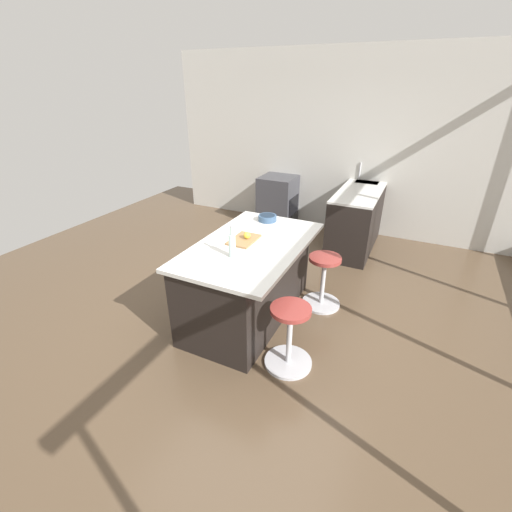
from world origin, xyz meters
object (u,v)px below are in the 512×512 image
Objects in this scene: oven_range at (278,201)px; stool_middle at (289,338)px; water_bottle at (232,245)px; stool_by_window at (323,283)px; cutting_board at (244,240)px; apple_yellow at (247,235)px; kitchen_island at (248,279)px; fruit_bowl at (267,218)px.

oven_range is 3.57m from stool_middle.
stool_middle is 1.99× the size of water_bottle.
oven_range reaches higher than stool_by_window.
cutting_board is 5.08× the size of apple_yellow.
water_bottle reaches higher than oven_range.
apple_yellow reaches higher than oven_range.
oven_range is at bearing -164.30° from apple_yellow.
kitchen_island is 0.66m from water_bottle.
oven_range is at bearing -164.91° from cutting_board.
stool_middle is at bearing 50.87° from apple_yellow.
stool_by_window and stool_middle have the same top height.
oven_range is at bearing -146.00° from stool_by_window.
water_bottle is at bearing 3.13° from kitchen_island.
water_bottle is (-0.19, -0.67, 0.71)m from stool_middle.
apple_yellow is 0.40m from water_bottle.
stool_by_window is (-0.54, 0.69, -0.15)m from kitchen_island.
cutting_board is (-0.03, -0.06, 0.44)m from kitchen_island.
kitchen_island is at bearing 16.03° from oven_range.
water_bottle reaches higher than stool_middle.
water_bottle is (0.34, 0.02, 0.56)m from kitchen_island.
stool_by_window is at bearing 180.00° from stool_middle.
apple_yellow is at bearing -129.13° from stool_middle.
oven_range is 2.82m from kitchen_island.
cutting_board reaches higher than oven_range.
cutting_board is 1.69× the size of fruit_bowl.
apple_yellow reaches higher than kitchen_island.
stool_by_window is 8.79× the size of apple_yellow.
oven_range is 1.41× the size of stool_middle.
stool_by_window is 1.08m from apple_yellow.
oven_range is 12.36× the size of apple_yellow.
apple_yellow is at bearing -55.95° from stool_by_window.
fruit_bowl reaches higher than kitchen_island.
fruit_bowl is at bearing -147.52° from stool_middle.
apple_yellow reaches higher than stool_by_window.
water_bottle is at bearing 14.64° from oven_range.
stool_middle is at bearing 74.07° from water_bottle.
kitchen_island is at bearing -52.10° from stool_by_window.
stool_by_window is (2.18, 1.47, -0.14)m from oven_range.
water_bottle reaches higher than stool_by_window.
kitchen_island is 0.45m from cutting_board.
stool_by_window is 1.07m from stool_middle.
apple_yellow is at bearing 3.73° from fruit_bowl.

